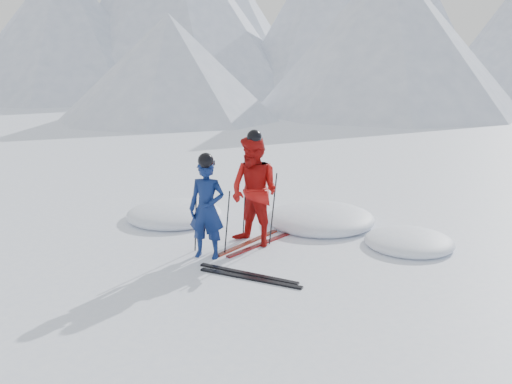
% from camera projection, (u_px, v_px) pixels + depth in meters
% --- Properties ---
extents(ground, '(160.00, 160.00, 0.00)m').
position_uv_depth(ground, '(348.00, 280.00, 8.20)').
color(ground, white).
rests_on(ground, ground).
extents(skier_blue, '(0.66, 0.48, 1.67)m').
position_uv_depth(skier_blue, '(207.00, 209.00, 8.97)').
color(skier_blue, navy).
rests_on(skier_blue, ground).
extents(skier_red, '(1.13, 0.98, 1.97)m').
position_uv_depth(skier_red, '(254.00, 191.00, 9.54)').
color(skier_red, '#B2110E').
rests_on(skier_red, ground).
extents(pole_blue_left, '(0.11, 0.08, 1.11)m').
position_uv_depth(pole_blue_left, '(196.00, 221.00, 9.28)').
color(pole_blue_left, black).
rests_on(pole_blue_left, ground).
extents(pole_blue_right, '(0.11, 0.07, 1.11)m').
position_uv_depth(pole_blue_right, '(227.00, 223.00, 9.17)').
color(pole_blue_right, black).
rests_on(pole_blue_right, ground).
extents(pole_red_left, '(0.13, 0.10, 1.31)m').
position_uv_depth(pole_red_left, '(245.00, 204.00, 9.96)').
color(pole_red_left, black).
rests_on(pole_red_left, ground).
extents(pole_red_right, '(0.13, 0.09, 1.31)m').
position_uv_depth(pole_red_right, '(273.00, 209.00, 9.64)').
color(pole_red_right, black).
rests_on(pole_red_right, ground).
extents(ski_worn_left, '(0.51, 1.67, 0.03)m').
position_uv_depth(ski_worn_left, '(248.00, 242.00, 9.82)').
color(ski_worn_left, black).
rests_on(ski_worn_left, ground).
extents(ski_worn_right, '(0.62, 1.64, 0.03)m').
position_uv_depth(ski_worn_right, '(261.00, 244.00, 9.73)').
color(ski_worn_right, black).
rests_on(ski_worn_right, ground).
extents(ski_loose_a, '(1.70, 0.22, 0.03)m').
position_uv_depth(ski_loose_a, '(248.00, 274.00, 8.41)').
color(ski_loose_a, black).
rests_on(ski_loose_a, ground).
extents(ski_loose_b, '(1.70, 0.17, 0.03)m').
position_uv_depth(ski_loose_b, '(250.00, 278.00, 8.24)').
color(ski_loose_b, black).
rests_on(ski_loose_b, ground).
extents(snow_lumps, '(6.54, 2.92, 0.48)m').
position_uv_depth(snow_lumps, '(281.00, 225.00, 10.89)').
color(snow_lumps, white).
rests_on(snow_lumps, ground).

